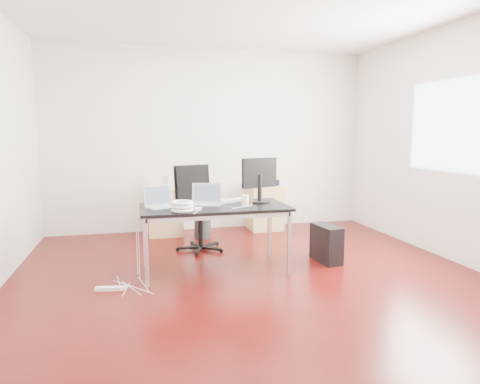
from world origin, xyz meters
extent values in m
plane|color=#3A0706|center=(0.00, 0.00, 0.00)|extent=(5.00, 5.00, 0.00)
plane|color=silver|center=(0.00, 2.50, 1.40)|extent=(5.00, 0.00, 5.00)
plane|color=silver|center=(0.00, -2.50, 1.40)|extent=(5.00, 0.00, 5.00)
plane|color=silver|center=(2.50, 0.00, 1.40)|extent=(0.00, 5.00, 5.00)
plane|color=white|center=(2.48, 0.20, 1.60)|extent=(0.00, 1.50, 1.50)
cube|color=black|center=(-0.33, 0.39, 0.71)|extent=(1.60, 0.80, 0.03)
cube|color=silver|center=(-1.08, 0.04, 0.35)|extent=(0.04, 0.04, 0.70)
cube|color=silver|center=(-1.08, 0.74, 0.35)|extent=(0.04, 0.04, 0.70)
cube|color=silver|center=(0.42, 0.04, 0.35)|extent=(0.04, 0.04, 0.70)
cube|color=silver|center=(0.42, 0.74, 0.35)|extent=(0.04, 0.04, 0.70)
cylinder|color=black|center=(-0.36, 1.24, 0.23)|extent=(0.06, 0.06, 0.47)
cube|color=black|center=(-0.36, 1.24, 0.50)|extent=(0.59, 0.57, 0.06)
cube|color=black|center=(-0.42, 1.45, 0.81)|extent=(0.47, 0.22, 0.55)
cube|color=tan|center=(-0.75, 2.23, 0.35)|extent=(0.50, 0.50, 0.70)
cube|color=tan|center=(0.81, 2.23, 0.35)|extent=(0.50, 0.50, 0.70)
cube|color=black|center=(1.02, 0.39, 0.22)|extent=(0.25, 0.47, 0.44)
cylinder|color=black|center=(-0.23, 1.87, 0.14)|extent=(0.28, 0.28, 0.28)
cube|color=white|center=(-1.43, 0.02, 0.02)|extent=(0.31, 0.10, 0.04)
cube|color=silver|center=(-0.88, 0.38, 0.74)|extent=(0.39, 0.34, 0.01)
cube|color=silver|center=(-0.93, 0.48, 0.85)|extent=(0.32, 0.18, 0.22)
cube|color=#475166|center=(-0.93, 0.48, 0.85)|extent=(0.28, 0.15, 0.18)
cube|color=silver|center=(-0.42, 0.43, 0.74)|extent=(0.39, 0.32, 0.01)
cube|color=silver|center=(-0.38, 0.54, 0.85)|extent=(0.33, 0.15, 0.22)
cube|color=#475166|center=(-0.38, 0.53, 0.85)|extent=(0.29, 0.12, 0.18)
cylinder|color=black|center=(0.22, 0.49, 0.74)|extent=(0.26, 0.26, 0.02)
cylinder|color=black|center=(0.22, 0.49, 0.90)|extent=(0.05, 0.05, 0.30)
cube|color=black|center=(0.22, 0.51, 1.07)|extent=(0.44, 0.19, 0.34)
cube|color=#475166|center=(0.22, 0.54, 1.07)|extent=(0.38, 0.13, 0.29)
cube|color=white|center=(-0.12, 0.65, 0.74)|extent=(0.46, 0.27, 0.02)
cylinder|color=white|center=(0.00, 0.31, 0.79)|extent=(0.09, 0.09, 0.12)
cylinder|color=brown|center=(0.07, 0.39, 0.78)|extent=(0.09, 0.09, 0.10)
torus|color=white|center=(-0.71, 0.14, 0.75)|extent=(0.24, 0.24, 0.04)
torus|color=white|center=(-0.71, 0.14, 0.78)|extent=(0.23, 0.23, 0.04)
torus|color=white|center=(-0.71, 0.14, 0.82)|extent=(0.22, 0.22, 0.04)
cube|color=white|center=(-0.54, 0.15, 0.74)|extent=(0.08, 0.08, 0.03)
cube|color=#9E9E9E|center=(-0.73, 2.24, 0.79)|extent=(0.10, 0.09, 0.18)
cube|color=black|center=(0.86, 2.22, 0.74)|extent=(0.33, 0.28, 0.09)
camera|label=1|loc=(-1.16, -4.16, 1.53)|focal=32.00mm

